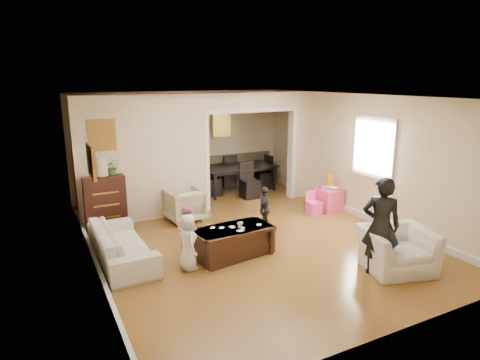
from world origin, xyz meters
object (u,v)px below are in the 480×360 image
armchair_front (397,250)px  child_toddler (265,209)px  cyan_cup (326,188)px  dresser (105,202)px  coffee_table (233,241)px  play_table (328,199)px  sofa (122,244)px  armchair_back (184,205)px  table_lamp (102,167)px  dining_table (238,179)px  coffee_cup (240,225)px  adult_person (381,226)px  child_kneel_b (187,232)px  child_kneel_a (188,242)px

armchair_front → child_toddler: bearing=128.3°
cyan_cup → dresser: bearing=166.3°
child_toddler → coffee_table: bearing=-12.8°
play_table → sofa: bearing=-172.7°
coffee_table → play_table: 3.24m
armchair_back → table_lamp: 1.82m
armchair_front → table_lamp: table_lamp is taller
table_lamp → dining_table: (3.56, 1.23, -0.91)m
table_lamp → dining_table: 3.88m
coffee_cup → adult_person: bearing=-44.4°
dining_table → sofa: bearing=-143.3°
coffee_table → child_kneel_b: child_kneel_b is taller
adult_person → child_kneel_a: bearing=9.2°
table_lamp → child_kneel_b: (0.99, -2.01, -0.81)m
dresser → child_toddler: bearing=-29.7°
dresser → coffee_cup: size_ratio=11.63×
armchair_back → armchair_front: size_ratio=0.73×
armchair_front → coffee_table: (-2.03, 1.64, -0.08)m
play_table → armchair_front: bearing=-108.5°
play_table → child_kneel_b: (-3.69, -0.94, 0.19)m
coffee_table → child_toddler: size_ratio=1.46×
dresser → child_kneel_a: (0.84, -2.46, -0.09)m
dining_table → child_toddler: 2.92m
armchair_back → coffee_table: armchair_back is taller
sofa → coffee_table: bearing=-112.0°
table_lamp → cyan_cup: bearing=-13.7°
cyan_cup → dining_table: size_ratio=0.04×
coffee_table → play_table: bearing=22.6°
armchair_back → coffee_table: size_ratio=0.57×
coffee_cup → cyan_cup: (2.79, 1.24, 0.01)m
dining_table → coffee_cup: bearing=-118.6°
dining_table → child_toddler: child_toddler is taller
armchair_back → child_toddler: (1.18, -1.30, 0.11)m
child_kneel_b → adult_person: bearing=-156.9°
dresser → coffee_table: dresser is taller
play_table → child_toddler: child_toddler is taller
dresser → dining_table: dresser is taller
sofa → child_kneel_b: bearing=-110.1°
coffee_table → child_kneel_a: size_ratio=1.46×
coffee_cup → cyan_cup: bearing=24.0°
adult_person → child_toddler: bearing=-36.0°
armchair_front → play_table: (0.96, 2.88, -0.08)m
armchair_back → play_table: size_ratio=1.42×
dining_table → coffee_table: bearing=-120.2°
armchair_back → coffee_cup: 2.12m
adult_person → child_toddler: adult_person is taller
sofa → play_table: size_ratio=3.78×
sofa → play_table: sofa is taller
armchair_back → cyan_cup: 3.14m
table_lamp → coffee_table: 3.03m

